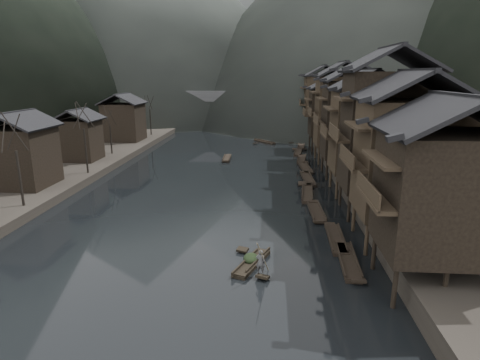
# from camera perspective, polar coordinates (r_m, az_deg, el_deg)

# --- Properties ---
(water) EXTENTS (300.00, 300.00, 0.00)m
(water) POSITION_cam_1_polar(r_m,az_deg,el_deg) (34.88, -7.50, -7.36)
(water) COLOR black
(water) RESTS_ON ground
(right_bank) EXTENTS (40.00, 200.00, 1.80)m
(right_bank) POSITION_cam_1_polar(r_m,az_deg,el_deg) (77.85, 25.48, 4.39)
(right_bank) COLOR #2D2823
(right_bank) RESTS_ON ground
(left_bank) EXTENTS (40.00, 200.00, 1.20)m
(left_bank) POSITION_cam_1_polar(r_m,az_deg,el_deg) (83.87, -25.82, 4.80)
(left_bank) COLOR #2D2823
(left_bank) RESTS_ON ground
(stilt_houses) EXTENTS (9.00, 67.60, 15.72)m
(stilt_houses) POSITION_cam_1_polar(r_m,az_deg,el_deg) (52.46, 15.94, 9.67)
(stilt_houses) COLOR black
(stilt_houses) RESTS_ON ground
(left_houses) EXTENTS (8.10, 53.20, 8.73)m
(left_houses) POSITION_cam_1_polar(r_m,az_deg,el_deg) (58.97, -23.58, 6.37)
(left_houses) COLOR black
(left_houses) RESTS_ON left_bank
(bare_trees) EXTENTS (3.99, 63.78, 7.99)m
(bare_trees) POSITION_cam_1_polar(r_m,az_deg,el_deg) (55.48, -21.42, 7.18)
(bare_trees) COLOR black
(bare_trees) RESTS_ON left_bank
(moored_sampans) EXTENTS (3.47, 71.97, 0.47)m
(moored_sampans) POSITION_cam_1_polar(r_m,az_deg,el_deg) (60.74, 9.05, 2.40)
(moored_sampans) COLOR black
(moored_sampans) RESTS_ON water
(midriver_boats) EXTENTS (8.55, 21.94, 0.45)m
(midriver_boats) POSITION_cam_1_polar(r_m,az_deg,el_deg) (72.05, 1.31, 4.54)
(midriver_boats) COLOR black
(midriver_boats) RESTS_ON water
(stone_bridge) EXTENTS (40.00, 6.00, 9.00)m
(stone_bridge) POSITION_cam_1_polar(r_m,az_deg,el_deg) (104.11, 0.50, 10.45)
(stone_bridge) COLOR #4C4C4F
(stone_bridge) RESTS_ON ground
(hero_sampan) EXTENTS (2.61, 4.91, 0.43)m
(hero_sampan) POSITION_cam_1_polar(r_m,az_deg,el_deg) (28.95, 1.70, -11.63)
(hero_sampan) COLOR black
(hero_sampan) RESTS_ON water
(cargo_heap) EXTENTS (1.09, 1.43, 0.65)m
(cargo_heap) POSITION_cam_1_polar(r_m,az_deg,el_deg) (28.90, 1.56, -10.45)
(cargo_heap) COLOR black
(cargo_heap) RESTS_ON hero_sampan
(boatman) EXTENTS (0.69, 0.52, 1.73)m
(boatman) POSITION_cam_1_polar(r_m,az_deg,el_deg) (27.01, 2.93, -11.11)
(boatman) COLOR #555557
(boatman) RESTS_ON hero_sampan
(bamboo_pole) EXTENTS (0.88, 2.33, 3.22)m
(bamboo_pole) POSITION_cam_1_polar(r_m,az_deg,el_deg) (26.02, 3.44, -6.22)
(bamboo_pole) COLOR #8C7A51
(bamboo_pole) RESTS_ON boatman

